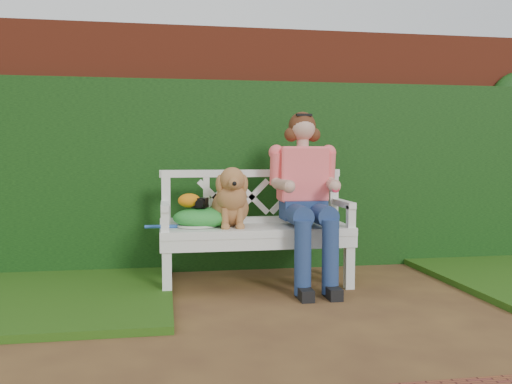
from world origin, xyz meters
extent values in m
plane|color=#4D301D|center=(0.00, 0.00, 0.00)|extent=(60.00, 60.00, 0.00)
cube|color=maroon|center=(0.00, 1.90, 1.10)|extent=(10.00, 0.30, 2.20)
cube|color=#1C5214|center=(0.00, 1.68, 0.85)|extent=(10.00, 0.18, 1.70)
cube|color=black|center=(-0.88, 0.97, 0.67)|extent=(0.14, 0.12, 0.07)
ellipsoid|color=orange|center=(-0.96, 0.99, 0.69)|extent=(0.19, 0.15, 0.11)
camera|label=1|loc=(-1.14, -3.21, 1.05)|focal=38.00mm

